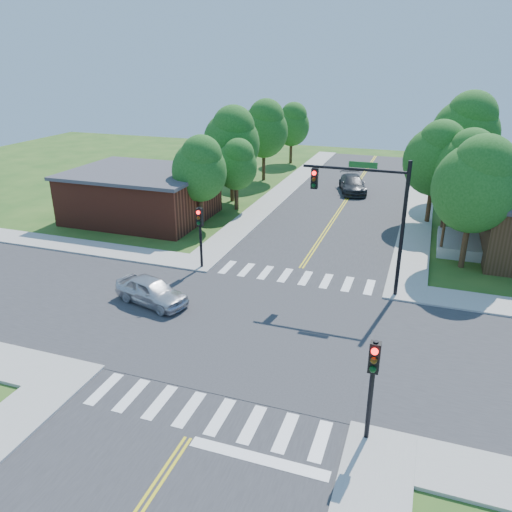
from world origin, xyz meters
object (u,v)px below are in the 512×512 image
at_px(signal_mast_ne, 370,205).
at_px(signal_pole_se, 373,373).
at_px(signal_pole_nw, 200,226).
at_px(car_silver, 152,291).
at_px(car_dgrey, 353,184).

height_order(signal_mast_ne, signal_pole_se, signal_mast_ne).
bearing_deg(signal_mast_ne, signal_pole_se, -81.44).
distance_m(signal_pole_se, signal_pole_nw, 15.84).
xyz_separation_m(signal_mast_ne, signal_pole_se, (1.69, -11.21, -2.19)).
height_order(signal_pole_se, signal_pole_nw, same).
height_order(signal_mast_ne, signal_pole_nw, signal_mast_ne).
xyz_separation_m(signal_mast_ne, car_silver, (-9.99, -4.95, -4.15)).
xyz_separation_m(signal_pole_se, signal_pole_nw, (-11.20, 11.20, 0.00)).
distance_m(signal_mast_ne, car_silver, 11.90).
bearing_deg(signal_pole_se, car_silver, 151.78).
xyz_separation_m(signal_mast_ne, signal_pole_nw, (-9.51, -0.01, -2.19)).
distance_m(signal_pole_se, car_dgrey, 32.41).
bearing_deg(car_dgrey, signal_pole_se, -96.31).
bearing_deg(signal_pole_se, signal_pole_nw, 135.00).
bearing_deg(car_silver, signal_pole_nw, 9.98).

